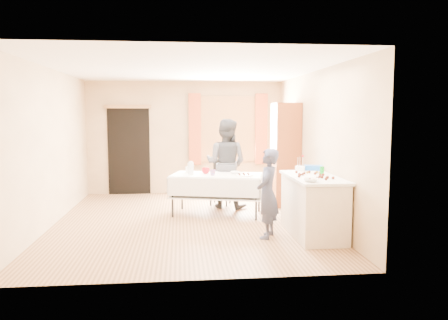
{
  "coord_description": "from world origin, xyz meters",
  "views": [
    {
      "loc": [
        -0.12,
        -7.46,
        1.85
      ],
      "look_at": [
        0.63,
        0.0,
        1.06
      ],
      "focal_mm": 35.0,
      "sensor_mm": 36.0,
      "label": 1
    }
  ],
  "objects": [
    {
      "name": "soda_can",
      "position": [
        2.08,
        -0.88,
        0.97
      ],
      "size": [
        0.08,
        0.08,
        0.12
      ],
      "primitive_type": "cylinder",
      "rotation": [
        0.0,
        0.0,
        0.2
      ],
      "color": "#109823",
      "rests_on": "counter"
    },
    {
      "name": "door_lintel",
      "position": [
        -1.3,
        2.7,
        2.02
      ],
      "size": [
        1.05,
        0.06,
        0.08
      ],
      "primitive_type": "cube",
      "color": "olive",
      "rests_on": "wall_back"
    },
    {
      "name": "wall_left",
      "position": [
        -2.26,
        0.0,
        1.3
      ],
      "size": [
        0.02,
        5.5,
        2.6
      ],
      "primitive_type": "cube",
      "color": "tan",
      "rests_on": "floor"
    },
    {
      "name": "cup_rainbow",
      "position": [
        0.45,
        0.3,
        0.8
      ],
      "size": [
        0.21,
        0.21,
        0.1
      ],
      "primitive_type": "imported",
      "rotation": [
        0.0,
        0.0,
        -0.57
      ],
      "color": "red",
      "rests_on": "party_table"
    },
    {
      "name": "cabinet",
      "position": [
        1.99,
        1.12,
        1.03
      ],
      "size": [
        0.5,
        0.6,
        2.07
      ],
      "primitive_type": "cube",
      "color": "brown",
      "rests_on": "floor"
    },
    {
      "name": "cake_balls",
      "position": [
        1.86,
        -1.16,
        0.93
      ],
      "size": [
        0.5,
        0.92,
        0.04
      ],
      "color": "#3F2314",
      "rests_on": "counter"
    },
    {
      "name": "ceiling",
      "position": [
        0.0,
        0.0,
        2.61
      ],
      "size": [
        4.5,
        5.5,
        0.02
      ],
      "primitive_type": "cube",
      "color": "white",
      "rests_on": "floor"
    },
    {
      "name": "girl",
      "position": [
        1.17,
        -1.15,
        0.67
      ],
      "size": [
        0.71,
        0.66,
        1.34
      ],
      "primitive_type": "imported",
      "rotation": [
        0.0,
        0.0,
        -1.96
      ],
      "color": "#2A2E4A",
      "rests_on": "floor"
    },
    {
      "name": "small_bowl",
      "position": [
        0.88,
        0.44,
        0.78
      ],
      "size": [
        0.3,
        0.3,
        0.05
      ],
      "primitive_type": "imported",
      "rotation": [
        0.0,
        0.0,
        -0.5
      ],
      "color": "white",
      "rests_on": "party_table"
    },
    {
      "name": "window_pane",
      "position": [
        1.0,
        2.71,
        1.5
      ],
      "size": [
        1.2,
        0.02,
        1.4
      ],
      "primitive_type": "cube",
      "color": "white",
      "rests_on": "wall_back"
    },
    {
      "name": "mixing_bowl",
      "position": [
        1.68,
        -1.62,
        0.94
      ],
      "size": [
        0.37,
        0.37,
        0.05
      ],
      "primitive_type": "imported",
      "rotation": [
        0.0,
        0.0,
        -0.43
      ],
      "color": "white",
      "rests_on": "counter"
    },
    {
      "name": "counter",
      "position": [
        1.89,
        -1.07,
        0.45
      ],
      "size": [
        0.71,
        1.5,
        0.91
      ],
      "color": "beige",
      "rests_on": "floor"
    },
    {
      "name": "wall_back",
      "position": [
        0.0,
        2.76,
        1.3
      ],
      "size": [
        4.5,
        0.02,
        2.6
      ],
      "primitive_type": "cube",
      "color": "tan",
      "rests_on": "floor"
    },
    {
      "name": "doorway",
      "position": [
        -1.3,
        2.73,
        1.0
      ],
      "size": [
        0.95,
        0.04,
        2.0
      ],
      "primitive_type": "cube",
      "color": "black",
      "rests_on": "floor"
    },
    {
      "name": "window_frame",
      "position": [
        1.0,
        2.72,
        1.5
      ],
      "size": [
        1.32,
        0.06,
        1.52
      ],
      "primitive_type": "cube",
      "color": "olive",
      "rests_on": "wall_back"
    },
    {
      "name": "wall_right",
      "position": [
        2.26,
        0.0,
        1.3
      ],
      "size": [
        0.02,
        5.5,
        2.6
      ],
      "primitive_type": "cube",
      "color": "tan",
      "rests_on": "floor"
    },
    {
      "name": "blue_basket",
      "position": [
        2.1,
        -0.36,
        0.95
      ],
      "size": [
        0.34,
        0.27,
        0.08
      ],
      "primitive_type": "cube",
      "rotation": [
        0.0,
        0.0,
        -0.27
      ],
      "color": "blue",
      "rests_on": "counter"
    },
    {
      "name": "wall_front",
      "position": [
        0.0,
        -2.76,
        1.3
      ],
      "size": [
        4.5,
        0.02,
        2.6
      ],
      "primitive_type": "cube",
      "color": "tan",
      "rests_on": "floor"
    },
    {
      "name": "curtain_right",
      "position": [
        1.78,
        2.67,
        1.5
      ],
      "size": [
        0.28,
        0.06,
        1.65
      ],
      "primitive_type": "cube",
      "color": "#B14A26",
      "rests_on": "wall_back"
    },
    {
      "name": "woman",
      "position": [
        0.78,
        1.05,
        0.88
      ],
      "size": [
        1.38,
        1.34,
        1.76
      ],
      "primitive_type": "imported",
      "rotation": [
        0.0,
        0.0,
        2.68
      ],
      "color": "black",
      "rests_on": "floor"
    },
    {
      "name": "pitcher",
      "position": [
        0.07,
        0.47,
        0.86
      ],
      "size": [
        0.15,
        0.15,
        0.22
      ],
      "primitive_type": "cylinder",
      "rotation": [
        0.0,
        0.0,
        -0.59
      ],
      "color": "silver",
      "rests_on": "party_table"
    },
    {
      "name": "pastry_tray",
      "position": [
        1.0,
        0.17,
        0.76
      ],
      "size": [
        0.34,
        0.3,
        0.02
      ],
      "primitive_type": "cube",
      "rotation": [
        0.0,
        0.0,
        -0.42
      ],
      "color": "white",
      "rests_on": "party_table"
    },
    {
      "name": "floor",
      "position": [
        0.0,
        0.0,
        -0.01
      ],
      "size": [
        4.5,
        5.5,
        0.02
      ],
      "primitive_type": "cube",
      "color": "#9E7047",
      "rests_on": "ground"
    },
    {
      "name": "cup_red",
      "position": [
        0.34,
        0.54,
        0.81
      ],
      "size": [
        0.25,
        0.25,
        0.11
      ],
      "primitive_type": "imported",
      "rotation": [
        0.0,
        0.0,
        -0.46
      ],
      "color": "red",
      "rests_on": "party_table"
    },
    {
      "name": "chair",
      "position": [
        0.7,
        1.34,
        0.28
      ],
      "size": [
        0.48,
        0.48,
        0.92
      ],
      "rotation": [
        0.0,
        0.0,
        -0.33
      ],
      "color": "black",
      "rests_on": "floor"
    },
    {
      "name": "party_table",
      "position": [
        0.54,
        0.44,
        0.44
      ],
      "size": [
        1.82,
        1.24,
        0.75
      ],
      "rotation": [
        0.0,
        0.0,
        -0.25
      ],
      "color": "black",
      "rests_on": "floor"
    },
    {
      "name": "curtain_left",
      "position": [
        0.22,
        2.67,
        1.5
      ],
      "size": [
        0.28,
        0.06,
        1.65
      ],
      "primitive_type": "cube",
      "color": "#B14A26",
      "rests_on": "wall_back"
    },
    {
      "name": "foam_block",
      "position": [
        1.86,
        -0.44,
        0.95
      ],
      "size": [
        0.18,
        0.15,
        0.08
      ],
      "primitive_type": "cube",
      "rotation": [
        0.0,
        0.0,
        -0.43
      ],
      "color": "white",
      "rests_on": "counter"
    },
    {
      "name": "bottle",
      "position": [
        0.02,
        0.76,
        0.83
      ],
      "size": [
        0.14,
        0.14,
        0.16
      ],
      "primitive_type": "imported",
      "rotation": [
        0.0,
        0.0,
        -0.56
      ],
      "color": "white",
      "rests_on": "party_table"
    }
  ]
}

